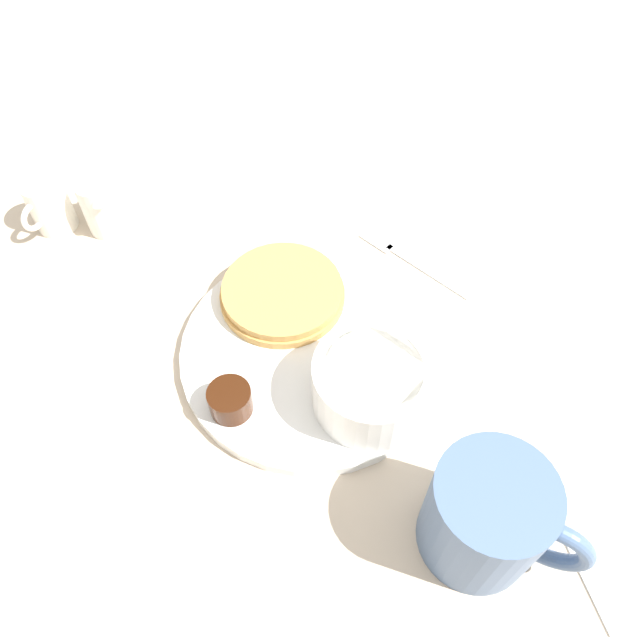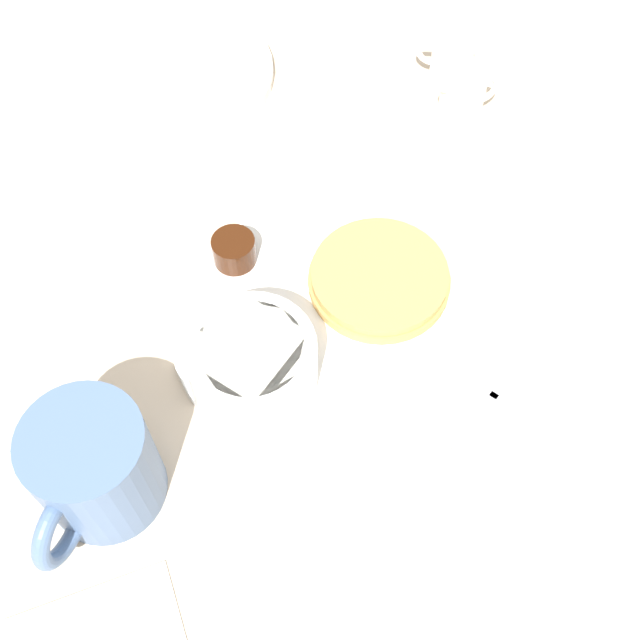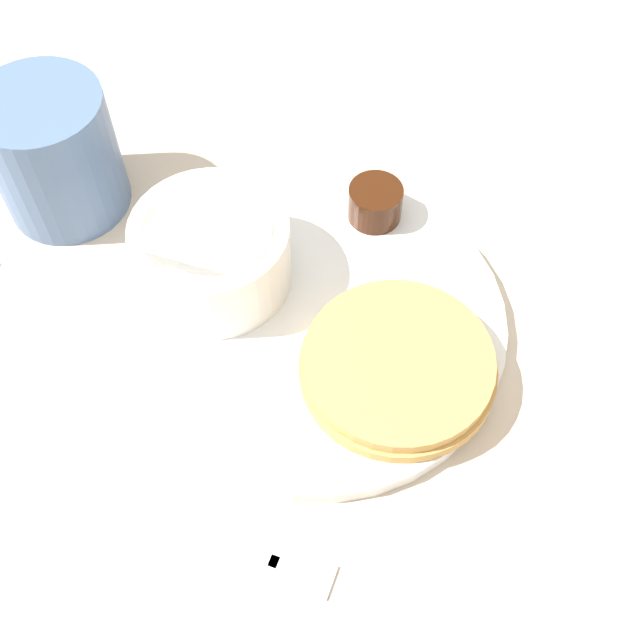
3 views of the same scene
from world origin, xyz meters
name	(u,v)px [view 2 (image 2 of 3)]	position (x,y,z in m)	size (l,w,h in m)	color
ground_plane	(316,326)	(0.00, 0.00, 0.00)	(4.00, 4.00, 0.00)	#C6B299
plate	(316,323)	(0.00, 0.00, 0.01)	(0.25, 0.25, 0.01)	white
pancake_stack	(381,280)	(-0.07, 0.00, 0.02)	(0.13, 0.13, 0.02)	tan
bowl	(252,362)	(0.07, 0.02, 0.04)	(0.11, 0.11, 0.05)	white
syrup_cup	(234,250)	(0.03, -0.09, 0.03)	(0.04, 0.04, 0.03)	#38190A
butter_ramekin	(227,371)	(0.09, 0.01, 0.03)	(0.05, 0.05, 0.05)	white
coffee_mug	(93,469)	(0.22, 0.04, 0.05)	(0.11, 0.10, 0.10)	slate
creamer_pitcher_near	(463,97)	(-0.26, -0.13, 0.03)	(0.07, 0.04, 0.07)	white
creamer_pitcher_far	(452,58)	(-0.29, -0.18, 0.03)	(0.05, 0.06, 0.06)	white
fork	(484,410)	(-0.07, 0.15, 0.00)	(0.14, 0.06, 0.00)	silver
far_plate	(170,73)	(-0.04, -0.35, 0.01)	(0.22, 0.22, 0.01)	white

